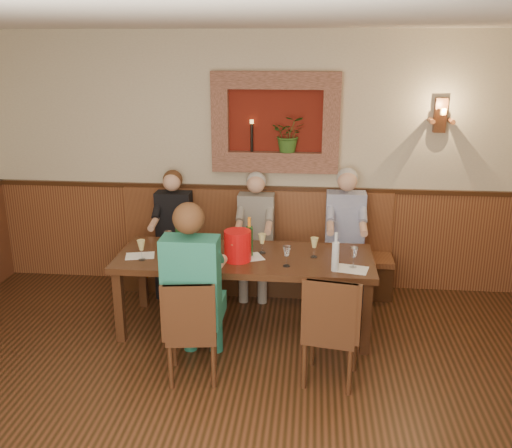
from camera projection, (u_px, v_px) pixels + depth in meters
The scene contains 29 objects.
room_shell at pixel (205, 184), 3.26m from camera, with size 6.04×6.04×2.82m.
wainscoting at pixel (211, 381), 3.65m from camera, with size 6.02×6.02×1.15m.
wall_niche at pixel (279, 127), 6.05m from camera, with size 1.36×0.30×1.06m.
wall_sconce at pixel (441, 116), 5.84m from camera, with size 0.25×0.20×0.35m.
dining_table at pixel (245, 263), 5.38m from camera, with size 2.40×0.90×0.75m.
bench at pixel (255, 261), 6.38m from camera, with size 3.00×0.45×1.11m.
chair_near_left at pixel (193, 349), 4.67m from camera, with size 0.45×0.45×0.90m.
chair_near_right at pixel (330, 350), 4.62m from camera, with size 0.49×0.49×0.95m.
person_bench_left at pixel (173, 242), 6.30m from camera, with size 0.39×0.48×1.35m.
person_bench_mid at pixel (255, 245), 6.21m from camera, with size 0.39×0.48×1.35m.
person_bench_right at pixel (345, 246), 6.11m from camera, with size 0.42×0.51×1.41m.
person_chair_front at pixel (194, 302), 4.69m from camera, with size 0.45×0.56×1.50m.
spittoon_bucket at pixel (238, 246), 5.21m from camera, with size 0.25×0.25×0.28m, color red.
wine_bottle_green_a at pixel (249, 240), 5.32m from camera, with size 0.08×0.08×0.38m.
wine_bottle_green_b at pixel (179, 234), 5.47m from camera, with size 0.09×0.09×0.39m.
water_bottle at pixel (335, 256), 4.96m from camera, with size 0.07×0.07×0.35m.
tasting_sheet_a at pixel (140, 256), 5.35m from camera, with size 0.27×0.19×0.00m, color white.
tasting_sheet_b at pixel (246, 258), 5.30m from camera, with size 0.30×0.22×0.00m, color white.
tasting_sheet_c at pixel (351, 269), 5.03m from camera, with size 0.29×0.21×0.00m, color white.
tasting_sheet_d at pixel (200, 265), 5.13m from camera, with size 0.27×0.19×0.00m, color white.
wine_glass_0 at pixel (168, 241), 5.47m from camera, with size 0.08×0.08×0.19m, color white, non-canonical shape.
wine_glass_1 at pixel (354, 257), 5.05m from camera, with size 0.08×0.08×0.19m, color white, non-canonical shape.
wine_glass_2 at pixel (189, 250), 5.24m from camera, with size 0.08×0.08×0.19m, color #D4CB7E, non-canonical shape.
wine_glass_3 at pixel (262, 244), 5.40m from camera, with size 0.08×0.08×0.19m, color #D4CB7E, non-canonical shape.
wine_glass_4 at pixel (142, 250), 5.23m from camera, with size 0.08×0.08×0.19m, color #D4CB7E, non-canonical shape.
wine_glass_5 at pixel (213, 258), 5.03m from camera, with size 0.08×0.08×0.19m, color #D4CB7E, non-canonical shape.
wine_glass_6 at pixel (314, 247), 5.29m from camera, with size 0.08×0.08×0.19m, color #D4CB7E, non-canonical shape.
wine_glass_7 at pixel (234, 253), 5.14m from camera, with size 0.08×0.08×0.19m, color #D4CB7E, non-canonical shape.
wine_glass_8 at pixel (287, 256), 5.08m from camera, with size 0.08×0.08×0.19m, color white, non-canonical shape.
Camera 1 is at (0.61, -3.13, 2.66)m, focal length 40.00 mm.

